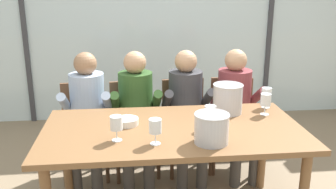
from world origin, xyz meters
TOP-DOWN VIEW (x-y plane):
  - ground at (0.00, 1.00)m, footprint 14.00×14.00m
  - window_glass_panel at (0.00, 2.40)m, footprint 7.11×0.03m
  - window_mullion_left at (-1.60, 2.38)m, footprint 0.06×0.06m
  - window_mullion_right at (1.60, 2.38)m, footprint 0.06×0.06m
  - hillside_vineyard at (0.00, 6.03)m, footprint 13.11×2.40m
  - dining_table at (0.00, 0.00)m, footprint 1.91×0.99m
  - chair_near_curtain at (-0.75, 0.89)m, footprint 0.48×0.48m
  - chair_left_of_center at (-0.28, 0.90)m, footprint 0.49×0.49m
  - chair_center at (0.23, 0.92)m, footprint 0.48×0.48m
  - chair_right_of_center at (0.70, 0.91)m, footprint 0.50×0.50m
  - person_pale_blue_shirt at (-0.70, 0.77)m, footprint 0.47×0.61m
  - person_olive_shirt at (-0.25, 0.77)m, footprint 0.46×0.61m
  - person_charcoal_jacket at (0.22, 0.77)m, footprint 0.47×0.61m
  - person_maroon_top at (0.70, 0.77)m, footprint 0.48×0.62m
  - ice_bucket_primary at (0.22, -0.29)m, footprint 0.24×0.24m
  - ice_bucket_secondary at (0.48, 0.29)m, footprint 0.24×0.24m
  - tasting_bowl at (-0.34, 0.10)m, footprint 0.17×0.17m
  - wine_glass_by_left_taster at (0.26, -0.04)m, footprint 0.08×0.08m
  - wine_glass_near_bucket at (-0.15, -0.27)m, footprint 0.08×0.08m
  - wine_glass_center_pour at (0.84, 0.37)m, footprint 0.08×0.08m
  - wine_glass_by_right_taster at (-0.41, -0.19)m, footprint 0.08×0.08m
  - wine_glass_spare_empty at (0.77, 0.20)m, footprint 0.08×0.08m

SIDE VIEW (x-z plane):
  - ground at x=0.00m, z-range 0.00..0.00m
  - chair_near_curtain at x=-0.75m, z-range 0.07..0.95m
  - chair_left_of_center at x=-0.28m, z-range 0.07..0.95m
  - chair_center at x=0.23m, z-range 0.07..0.95m
  - chair_right_of_center at x=0.70m, z-range 0.07..0.95m
  - person_pale_blue_shirt at x=-0.70m, z-range 0.09..1.28m
  - person_olive_shirt at x=-0.25m, z-range 0.09..1.28m
  - person_charcoal_jacket at x=0.22m, z-range 0.09..1.28m
  - person_maroon_top at x=0.70m, z-range 0.09..1.28m
  - dining_table at x=0.00m, z-range 0.31..1.08m
  - hillside_vineyard at x=0.00m, z-range 0.00..1.42m
  - tasting_bowl at x=-0.34m, z-range 0.77..0.82m
  - ice_bucket_primary at x=0.22m, z-range 0.78..0.98m
  - wine_glass_by_left_taster at x=0.26m, z-range 0.81..0.98m
  - wine_glass_center_pour at x=0.84m, z-range 0.81..0.98m
  - wine_glass_by_right_taster at x=-0.41m, z-range 0.81..0.98m
  - wine_glass_spare_empty at x=0.77m, z-range 0.81..0.98m
  - wine_glass_near_bucket at x=-0.15m, z-range 0.81..0.98m
  - ice_bucket_secondary at x=0.48m, z-range 0.78..1.02m
  - window_glass_panel at x=0.00m, z-range 0.00..2.60m
  - window_mullion_left at x=-1.60m, z-range 0.00..2.60m
  - window_mullion_right at x=1.60m, z-range 0.00..2.60m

